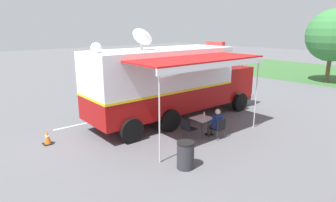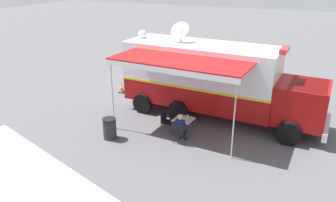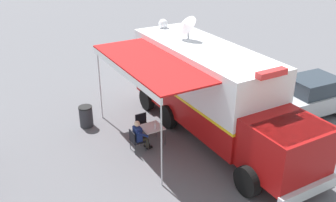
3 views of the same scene
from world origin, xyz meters
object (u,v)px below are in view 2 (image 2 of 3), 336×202
(folding_chair_at_table, at_px, (179,132))
(seated_responder, at_px, (181,127))
(trash_bin, at_px, (110,128))
(command_truck, at_px, (215,79))
(water_bottle, at_px, (188,117))
(folding_chair_beside_table, at_px, (166,120))
(traffic_cone, at_px, (122,88))
(folding_table, at_px, (183,120))
(car_behind_truck, at_px, (254,76))

(folding_chair_at_table, relative_size, seated_responder, 0.70)
(seated_responder, xyz_separation_m, trash_bin, (1.02, -2.84, -0.20))
(command_truck, relative_size, trash_bin, 10.55)
(command_truck, xyz_separation_m, water_bottle, (2.32, -0.42, -1.11))
(folding_chair_beside_table, relative_size, seated_responder, 0.70)
(seated_responder, bearing_deg, folding_chair_at_table, -2.99)
(command_truck, distance_m, traffic_cone, 6.18)
(folding_chair_at_table, bearing_deg, command_truck, 171.58)
(trash_bin, relative_size, traffic_cone, 1.57)
(command_truck, height_order, seated_responder, command_truck)
(folding_chair_at_table, xyz_separation_m, folding_chair_beside_table, (-0.84, -0.97, 0.00))
(seated_responder, bearing_deg, folding_table, -167.62)
(folding_chair_beside_table, relative_size, trash_bin, 0.96)
(folding_chair_at_table, xyz_separation_m, trash_bin, (0.83, -2.83, -0.06))
(traffic_cone, bearing_deg, folding_chair_beside_table, 52.71)
(command_truck, height_order, folding_chair_beside_table, command_truck)
(folding_table, bearing_deg, seated_responder, 12.38)
(water_bottle, xyz_separation_m, trash_bin, (1.68, -2.87, -0.38))
(water_bottle, distance_m, folding_chair_at_table, 0.91)
(car_behind_truck, bearing_deg, seated_responder, -10.93)
(trash_bin, bearing_deg, water_bottle, 120.34)
(command_truck, distance_m, car_behind_truck, 4.94)
(folding_table, distance_m, seated_responder, 0.63)
(folding_chair_beside_table, xyz_separation_m, trash_bin, (1.67, -1.85, -0.06))
(seated_responder, bearing_deg, car_behind_truck, 169.07)
(car_behind_truck, bearing_deg, water_bottle, -11.64)
(traffic_cone, distance_m, car_behind_truck, 7.84)
(command_truck, distance_m, trash_bin, 5.39)
(command_truck, relative_size, water_bottle, 42.88)
(seated_responder, height_order, traffic_cone, seated_responder)
(traffic_cone, bearing_deg, car_behind_truck, 118.11)
(water_bottle, bearing_deg, folding_chair_beside_table, -89.22)
(trash_bin, distance_m, car_behind_truck, 9.74)
(seated_responder, height_order, car_behind_truck, car_behind_truck)
(folding_chair_beside_table, height_order, seated_responder, seated_responder)
(folding_chair_beside_table, distance_m, trash_bin, 2.49)
(trash_bin, xyz_separation_m, car_behind_truck, (-8.72, 4.32, 0.42))
(folding_table, distance_m, folding_chair_beside_table, 0.87)
(command_truck, height_order, water_bottle, command_truck)
(folding_table, xyz_separation_m, folding_chair_beside_table, (-0.04, -0.85, -0.16))
(trash_bin, bearing_deg, folding_chair_at_table, 106.41)
(seated_responder, relative_size, car_behind_truck, 0.29)
(command_truck, distance_m, water_bottle, 2.61)
(traffic_cone, height_order, car_behind_truck, car_behind_truck)
(command_truck, relative_size, car_behind_truck, 2.20)
(folding_table, bearing_deg, command_truck, 165.95)
(folding_table, bearing_deg, folding_chair_at_table, 8.83)
(water_bottle, height_order, traffic_cone, water_bottle)
(car_behind_truck, bearing_deg, trash_bin, -26.37)
(command_truck, relative_size, folding_chair_beside_table, 11.04)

